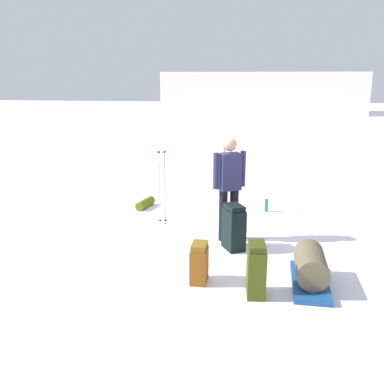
% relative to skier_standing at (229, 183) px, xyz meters
% --- Properties ---
extents(ground_plane, '(80.00, 80.00, 0.00)m').
position_rel_skier_standing_xyz_m(ground_plane, '(-0.65, 0.33, -0.95)').
color(ground_plane, white).
extents(distant_snow_ridge, '(14.59, 5.38, 2.95)m').
position_rel_skier_standing_xyz_m(distant_snow_ridge, '(0.88, 26.96, 0.52)').
color(distant_snow_ridge, white).
rests_on(distant_snow_ridge, ground_plane).
extents(skier_standing, '(0.51, 0.36, 1.70)m').
position_rel_skier_standing_xyz_m(skier_standing, '(0.00, 0.00, 0.00)').
color(skier_standing, black).
rests_on(skier_standing, ground_plane).
extents(ski_pair_near, '(0.18, 1.72, 0.05)m').
position_rel_skier_standing_xyz_m(ski_pair_near, '(0.17, 0.49, -0.94)').
color(ski_pair_near, '#225DA2').
rests_on(ski_pair_near, ground_plane).
extents(backpack_large_dark, '(0.40, 0.45, 0.72)m').
position_rel_skier_standing_xyz_m(backpack_large_dark, '(0.11, -0.41, -0.60)').
color(backpack_large_dark, black).
rests_on(backpack_large_dark, ground_plane).
extents(backpack_bright, '(0.22, 0.33, 0.54)m').
position_rel_skier_standing_xyz_m(backpack_bright, '(-0.28, -1.61, -0.69)').
color(backpack_bright, brown).
rests_on(backpack_bright, ground_plane).
extents(backpack_small_spare, '(0.25, 0.38, 0.68)m').
position_rel_skier_standing_xyz_m(backpack_small_spare, '(0.45, -1.86, -0.62)').
color(backpack_small_spare, '#414C14').
rests_on(backpack_small_spare, ground_plane).
extents(ski_poles_planted_near, '(0.21, 0.11, 1.30)m').
position_rel_skier_standing_xyz_m(ski_poles_planted_near, '(-0.13, 1.74, -0.23)').
color(ski_poles_planted_near, maroon).
rests_on(ski_poles_planted_near, ground_plane).
extents(ski_poles_planted_far, '(0.16, 0.10, 1.36)m').
position_rel_skier_standing_xyz_m(ski_poles_planted_far, '(-1.24, 0.63, -0.20)').
color(ski_poles_planted_far, '#ADB1B9').
rests_on(ski_poles_planted_far, ground_plane).
extents(gear_sled, '(0.49, 1.12, 0.49)m').
position_rel_skier_standing_xyz_m(gear_sled, '(1.15, -1.50, -0.73)').
color(gear_sled, '#1A4B89').
rests_on(gear_sled, ground_plane).
extents(sleeping_mat_rolled, '(0.30, 0.58, 0.18)m').
position_rel_skier_standing_xyz_m(sleeping_mat_rolled, '(-1.80, 1.56, -0.86)').
color(sleeping_mat_rolled, '#506213').
rests_on(sleeping_mat_rolled, ground_plane).
extents(thermos_bottle, '(0.07, 0.07, 0.26)m').
position_rel_skier_standing_xyz_m(thermos_bottle, '(0.66, 1.63, -0.82)').
color(thermos_bottle, '#257C35').
rests_on(thermos_bottle, ground_plane).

